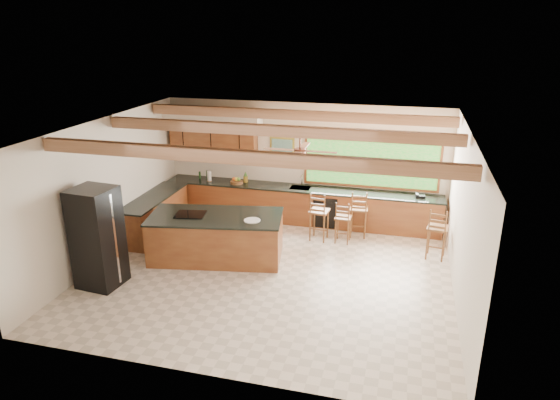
# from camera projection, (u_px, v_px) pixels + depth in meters

# --- Properties ---
(ground) EXTENTS (7.20, 7.20, 0.00)m
(ground) POSITION_uv_depth(u_px,v_px,m) (269.00, 273.00, 10.22)
(ground) COLOR beige
(ground) RESTS_ON ground
(room_shell) EXTENTS (7.27, 6.54, 3.02)m
(room_shell) POSITION_uv_depth(u_px,v_px,m) (269.00, 160.00, 10.11)
(room_shell) COLOR beige
(room_shell) RESTS_ON ground
(counter_run) EXTENTS (7.12, 3.10, 1.22)m
(counter_run) POSITION_uv_depth(u_px,v_px,m) (265.00, 207.00, 12.55)
(counter_run) COLOR brown
(counter_run) RESTS_ON ground
(island) EXTENTS (3.00, 1.79, 1.00)m
(island) POSITION_uv_depth(u_px,v_px,m) (216.00, 237.00, 10.74)
(island) COLOR brown
(island) RESTS_ON ground
(refrigerator) EXTENTS (0.83, 0.81, 1.97)m
(refrigerator) POSITION_uv_depth(u_px,v_px,m) (97.00, 238.00, 9.48)
(refrigerator) COLOR black
(refrigerator) RESTS_ON ground
(bar_stool_a) EXTENTS (0.38, 0.38, 1.01)m
(bar_stool_a) POSITION_uv_depth(u_px,v_px,m) (343.00, 219.00, 11.43)
(bar_stool_a) COLOR brown
(bar_stool_a) RESTS_ON ground
(bar_stool_b) EXTENTS (0.46, 0.46, 1.18)m
(bar_stool_b) POSITION_uv_depth(u_px,v_px,m) (319.00, 213.00, 11.53)
(bar_stool_b) COLOR brown
(bar_stool_b) RESTS_ON ground
(bar_stool_c) EXTENTS (0.44, 0.44, 1.16)m
(bar_stool_c) POSITION_uv_depth(u_px,v_px,m) (359.00, 210.00, 11.73)
(bar_stool_c) COLOR brown
(bar_stool_c) RESTS_ON ground
(bar_stool_d) EXTENTS (0.47, 0.47, 1.17)m
(bar_stool_d) POSITION_uv_depth(u_px,v_px,m) (438.00, 229.00, 10.61)
(bar_stool_d) COLOR brown
(bar_stool_d) RESTS_ON ground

